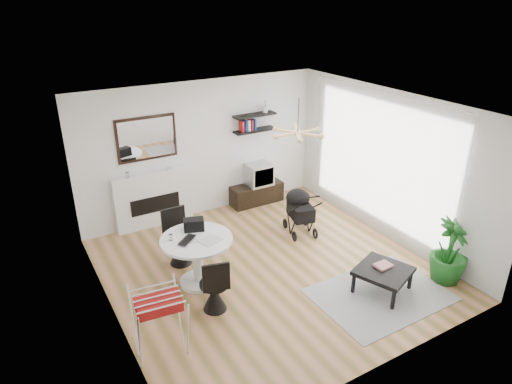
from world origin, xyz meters
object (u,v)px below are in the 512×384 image
drying_rack (160,324)px  stroller (300,213)px  crt_tv (259,174)px  potted_plant (450,252)px  coffee_table (383,272)px  dining_table (197,254)px  fireplace (153,193)px  tv_console (257,194)px

drying_rack → stroller: size_ratio=1.01×
crt_tv → stroller: stroller is taller
drying_rack → potted_plant: size_ratio=0.89×
drying_rack → crt_tv: bearing=50.8°
coffee_table → potted_plant: size_ratio=0.91×
crt_tv → stroller: bearing=-89.6°
crt_tv → dining_table: crt_tv is taller
crt_tv → stroller: (0.01, -1.49, -0.27)m
potted_plant → crt_tv: bearing=105.3°
fireplace → dining_table: 2.21m
drying_rack → stroller: drying_rack is taller
crt_tv → dining_table: (-2.32, -2.07, -0.13)m
potted_plant → dining_table: bearing=150.9°
coffee_table → fireplace: bearing=120.7°
crt_tv → dining_table: size_ratio=0.48×
fireplace → crt_tv: (2.26, -0.14, -0.03)m
fireplace → potted_plant: (3.35, -4.11, -0.16)m
dining_table → coffee_table: 2.83m
coffee_table → potted_plant: bearing=-15.1°
potted_plant → tv_console: bearing=106.0°
fireplace → coffee_table: bearing=-59.3°
dining_table → potted_plant: (3.41, -1.90, -0.01)m
tv_console → drying_rack: size_ratio=1.24×
fireplace → crt_tv: fireplace is taller
tv_console → drying_rack: bearing=-135.2°
dining_table → stroller: 2.41m
fireplace → crt_tv: 2.27m
drying_rack → stroller: 3.79m
stroller → fireplace: bearing=159.1°
tv_console → drying_rack: drying_rack is taller
coffee_table → potted_plant: 1.14m
tv_console → crt_tv: (0.05, -0.00, 0.44)m
potted_plant → fireplace: bearing=129.2°
crt_tv → potted_plant: potted_plant is taller
fireplace → crt_tv: size_ratio=4.10×
coffee_table → potted_plant: potted_plant is taller
drying_rack → potted_plant: 4.49m
fireplace → drying_rack: size_ratio=2.34×
fireplace → potted_plant: bearing=-50.8°
fireplace → coffee_table: fireplace is taller
coffee_table → potted_plant: (1.08, -0.29, 0.17)m
drying_rack → fireplace: bearing=78.8°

